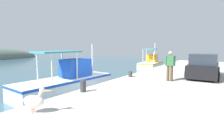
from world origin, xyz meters
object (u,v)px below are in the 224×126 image
fishing_boat_third (151,64)px  mooring_bollard_second (83,86)px  fishing_boat_second (67,81)px  mooring_bollard_third (130,74)px  parked_car (203,66)px  pelican (34,100)px  fisherman_standing (170,65)px

fishing_boat_third → mooring_bollard_second: 15.60m
fishing_boat_second → mooring_bollard_second: (-1.58, -2.78, 0.38)m
mooring_bollard_second → mooring_bollard_third: mooring_bollard_second is taller
parked_car → mooring_bollard_second: size_ratio=7.68×
parked_car → mooring_bollard_third: parked_car is taller
fishing_boat_second → mooring_bollard_second: bearing=-119.6°
fishing_boat_second → fishing_boat_third: fishing_boat_third is taller
fishing_boat_third → pelican: fishing_boat_third is taller
fishing_boat_second → mooring_bollard_second: size_ratio=11.86×
pelican → mooring_bollard_second: size_ratio=1.71×
fisherman_standing → fishing_boat_third: bearing=26.4°
mooring_bollard_third → pelican: bearing=-176.4°
pelican → mooring_bollard_second: 2.75m
fishing_boat_third → fisherman_standing: size_ratio=2.73×
fishing_boat_second → fishing_boat_third: bearing=-0.2°
pelican → fishing_boat_third: bearing=10.0°
fishing_boat_second → fisherman_standing: fishing_boat_second is taller
fisherman_standing → mooring_bollard_third: (-0.06, 2.58, -0.79)m
mooring_bollard_second → mooring_bollard_third: bearing=-0.0°
pelican → fisherman_standing: 7.69m
fishing_boat_second → mooring_bollard_second: 3.22m
fishing_boat_second → fisherman_standing: (3.07, -5.36, 1.09)m
fisherman_standing → pelican: bearing=163.9°
fisherman_standing → mooring_bollard_second: size_ratio=3.27×
fishing_boat_second → fisherman_standing: size_ratio=3.63×
fishing_boat_third → fisherman_standing: fishing_boat_third is taller
fishing_boat_third → parked_car: (-8.13, -6.80, 0.91)m
fishing_boat_third → fishing_boat_second: bearing=179.8°
fishing_boat_second → parked_car: (5.65, -6.85, 0.82)m
pelican → parked_car: parked_car is taller
fisherman_standing → mooring_bollard_second: (-4.65, 2.58, -0.71)m
parked_car → mooring_bollard_third: 4.88m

